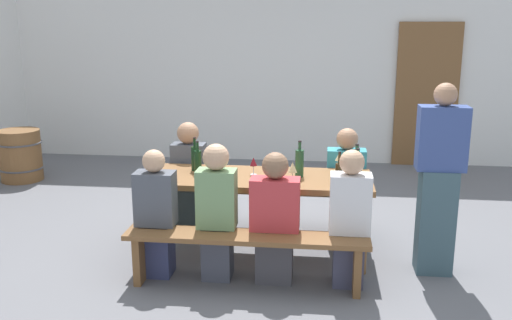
{
  "coord_description": "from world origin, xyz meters",
  "views": [
    {
      "loc": [
        0.58,
        -4.89,
        2.11
      ],
      "look_at": [
        0.0,
        0.0,
        0.9
      ],
      "focal_mm": 39.83,
      "sensor_mm": 36.0,
      "label": 1
    }
  ],
  "objects": [
    {
      "name": "back_wall",
      "position": [
        0.0,
        3.78,
        1.6
      ],
      "size": [
        14.0,
        0.2,
        3.2
      ],
      "primitive_type": "cube",
      "color": "white",
      "rests_on": "ground"
    },
    {
      "name": "wooden_door",
      "position": [
        2.09,
        3.64,
        1.05
      ],
      "size": [
        0.9,
        0.06,
        2.1
      ],
      "primitive_type": "cube",
      "color": "brown",
      "rests_on": "ground"
    },
    {
      "name": "bench_far",
      "position": [
        0.0,
        0.67,
        0.35
      ],
      "size": [
        1.97,
        0.3,
        0.45
      ],
      "color": "brown",
      "rests_on": "ground"
    },
    {
      "name": "seated_guest_near_2",
      "position": [
        0.22,
        -0.52,
        0.52
      ],
      "size": [
        0.4,
        0.24,
        1.1
      ],
      "rotation": [
        0.0,
        0.0,
        1.57
      ],
      "color": "#46444A",
      "rests_on": "ground"
    },
    {
      "name": "wine_glass_0",
      "position": [
        -0.38,
        0.23,
        0.87
      ],
      "size": [
        0.06,
        0.06,
        0.17
      ],
      "color": "silver",
      "rests_on": "tasting_table"
    },
    {
      "name": "wine_glass_4",
      "position": [
        -0.03,
        0.04,
        0.87
      ],
      "size": [
        0.07,
        0.07,
        0.16
      ],
      "color": "silver",
      "rests_on": "tasting_table"
    },
    {
      "name": "wine_barrel",
      "position": [
        -3.46,
        2.14,
        0.35
      ],
      "size": [
        0.58,
        0.58,
        0.69
      ],
      "color": "brown",
      "rests_on": "ground"
    },
    {
      "name": "wine_bottle_0",
      "position": [
        0.88,
        -0.29,
        0.88
      ],
      "size": [
        0.08,
        0.08,
        0.35
      ],
      "color": "#194723",
      "rests_on": "tasting_table"
    },
    {
      "name": "seated_guest_near_3",
      "position": [
        0.82,
        -0.52,
        0.55
      ],
      "size": [
        0.33,
        0.24,
        1.13
      ],
      "rotation": [
        0.0,
        0.0,
        1.57
      ],
      "color": "#474863",
      "rests_on": "ground"
    },
    {
      "name": "standing_host",
      "position": [
        1.56,
        -0.19,
        0.78
      ],
      "size": [
        0.4,
        0.24,
        1.63
      ],
      "rotation": [
        0.0,
        0.0,
        3.14
      ],
      "color": "#3C5762",
      "rests_on": "ground"
    },
    {
      "name": "wine_bottle_5",
      "position": [
        0.88,
        -0.16,
        0.88
      ],
      "size": [
        0.08,
        0.08,
        0.35
      ],
      "color": "#234C2D",
      "rests_on": "tasting_table"
    },
    {
      "name": "wine_bottle_2",
      "position": [
        -0.54,
        0.03,
        0.86
      ],
      "size": [
        0.07,
        0.07,
        0.3
      ],
      "color": "#143319",
      "rests_on": "tasting_table"
    },
    {
      "name": "wine_glass_1",
      "position": [
        0.33,
        -0.1,
        0.87
      ],
      "size": [
        0.08,
        0.08,
        0.17
      ],
      "color": "silver",
      "rests_on": "tasting_table"
    },
    {
      "name": "bench_near",
      "position": [
        0.0,
        -0.67,
        0.35
      ],
      "size": [
        1.97,
        0.3,
        0.45
      ],
      "color": "brown",
      "rests_on": "ground"
    },
    {
      "name": "wine_glass_3",
      "position": [
        0.13,
        0.25,
        0.87
      ],
      "size": [
        0.06,
        0.06,
        0.18
      ],
      "color": "silver",
      "rests_on": "tasting_table"
    },
    {
      "name": "seated_guest_near_0",
      "position": [
        -0.78,
        -0.52,
        0.52
      ],
      "size": [
        0.33,
        0.24,
        1.09
      ],
      "rotation": [
        0.0,
        0.0,
        1.57
      ],
      "color": "navy",
      "rests_on": "ground"
    },
    {
      "name": "seated_guest_far_0",
      "position": [
        -0.74,
        0.52,
        0.56
      ],
      "size": [
        0.33,
        0.24,
        1.14
      ],
      "rotation": [
        0.0,
        0.0,
        -1.57
      ],
      "color": "#303E3F",
      "rests_on": "ground"
    },
    {
      "name": "seated_guest_near_1",
      "position": [
        -0.26,
        -0.52,
        0.57
      ],
      "size": [
        0.32,
        0.24,
        1.15
      ],
      "rotation": [
        0.0,
        0.0,
        1.57
      ],
      "color": "#474957",
      "rests_on": "ground"
    },
    {
      "name": "seated_guest_far_1",
      "position": [
        0.82,
        0.52,
        0.53
      ],
      "size": [
        0.37,
        0.24,
        1.11
      ],
      "rotation": [
        0.0,
        0.0,
        -1.57
      ],
      "color": "#295567",
      "rests_on": "ground"
    },
    {
      "name": "wine_bottle_4",
      "position": [
        0.73,
        -0.24,
        0.86
      ],
      "size": [
        0.06,
        0.06,
        0.3
      ],
      "color": "#332814",
      "rests_on": "tasting_table"
    },
    {
      "name": "wine_bottle_3",
      "position": [
        -0.59,
        0.14,
        0.87
      ],
      "size": [
        0.07,
        0.07,
        0.32
      ],
      "color": "#143319",
      "rests_on": "tasting_table"
    },
    {
      "name": "wine_glass_2",
      "position": [
        0.74,
        0.31,
        0.87
      ],
      "size": [
        0.07,
        0.07,
        0.16
      ],
      "color": "silver",
      "rests_on": "tasting_table"
    },
    {
      "name": "ground_plane",
      "position": [
        0.0,
        0.0,
        0.0
      ],
      "size": [
        24.0,
        24.0,
        0.0
      ],
      "primitive_type": "plane",
      "color": "slate"
    },
    {
      "name": "tasting_table",
      "position": [
        0.0,
        0.0,
        0.67
      ],
      "size": [
        2.07,
        0.74,
        0.75
      ],
      "color": "brown",
      "rests_on": "ground"
    },
    {
      "name": "wine_bottle_1",
      "position": [
        0.39,
        0.03,
        0.88
      ],
      "size": [
        0.08,
        0.08,
        0.33
      ],
      "color": "#234C2D",
      "rests_on": "tasting_table"
    }
  ]
}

